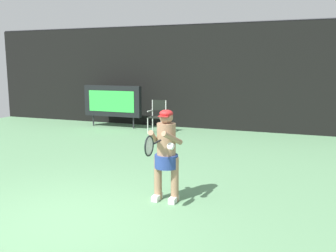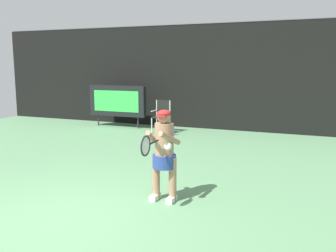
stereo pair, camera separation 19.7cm
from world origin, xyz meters
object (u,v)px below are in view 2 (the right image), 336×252
at_px(scoreboard, 117,101).
at_px(umpire_chair, 162,114).
at_px(tennis_racket, 146,146).
at_px(water_bottle, 173,131).
at_px(tennis_player, 164,151).

relative_size(scoreboard, umpire_chair, 2.04).
xyz_separation_m(umpire_chair, tennis_racket, (2.51, -6.38, 0.45)).
height_order(scoreboard, umpire_chair, scoreboard).
bearing_deg(scoreboard, umpire_chair, -13.87).
relative_size(water_bottle, tennis_racket, 0.44).
height_order(tennis_player, tennis_racket, tennis_player).
distance_m(umpire_chair, tennis_player, 6.25).
relative_size(umpire_chair, tennis_racket, 1.79).
bearing_deg(water_bottle, tennis_racket, -71.99).
bearing_deg(tennis_player, tennis_racket, -90.05).
bearing_deg(umpire_chair, tennis_racket, -68.53).
height_order(scoreboard, water_bottle, scoreboard).
distance_m(scoreboard, tennis_player, 7.64).
bearing_deg(scoreboard, water_bottle, -16.37).
relative_size(water_bottle, tennis_player, 0.17).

